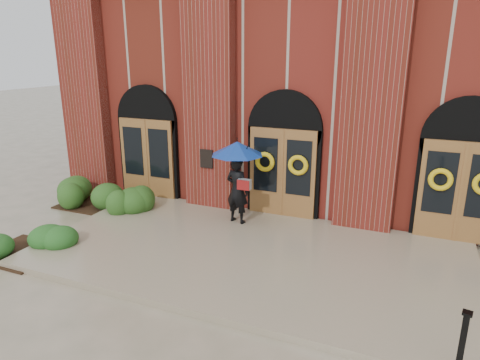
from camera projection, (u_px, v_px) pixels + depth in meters
The scene contains 7 objects.
ground at pixel (246, 259), 10.00m from camera, with size 90.00×90.00×0.00m, color tan.
landing at pixel (248, 254), 10.11m from camera, with size 10.00×5.30×0.15m, color gray.
church_building at pixel (330, 82), 16.76m from camera, with size 16.20×12.53×7.00m.
man_with_umbrella at pixel (237, 167), 11.38m from camera, with size 1.65×1.65×2.26m.
metal_post at pixel (463, 341), 6.15m from camera, with size 0.16×0.16×1.01m.
hedge_wall_left at pixel (108, 196), 13.15m from camera, with size 3.02×1.21×0.78m, color #274E1A.
hedge_front_left at pixel (21, 243), 10.22m from camera, with size 1.55×1.33×0.55m, color #21541D.
Camera 1 is at (3.35, -8.40, 4.67)m, focal length 32.00 mm.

